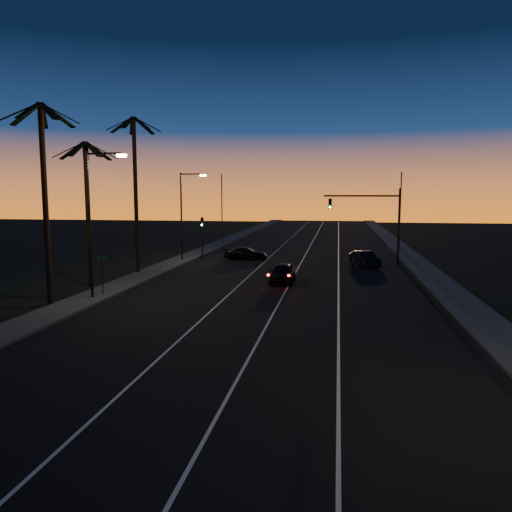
% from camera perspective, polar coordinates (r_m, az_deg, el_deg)
% --- Properties ---
extents(road, '(20.00, 170.00, 0.01)m').
position_cam_1_polar(road, '(38.91, 3.51, -2.48)').
color(road, black).
rests_on(road, ground).
extents(sidewalk_left, '(2.40, 170.00, 0.16)m').
position_cam_1_polar(sidewalk_left, '(41.54, -12.06, -1.91)').
color(sidewalk_left, '#333331').
rests_on(sidewalk_left, ground).
extents(sidewalk_right, '(2.40, 170.00, 0.16)m').
position_cam_1_polar(sidewalk_right, '(39.39, 19.96, -2.67)').
color(sidewalk_right, '#333331').
rests_on(sidewalk_right, ground).
extents(lane_stripe_left, '(0.12, 160.00, 0.01)m').
position_cam_1_polar(lane_stripe_left, '(39.32, -0.85, -2.35)').
color(lane_stripe_left, silver).
rests_on(lane_stripe_left, road).
extents(lane_stripe_mid, '(0.12, 160.00, 0.01)m').
position_cam_1_polar(lane_stripe_mid, '(38.86, 4.24, -2.48)').
color(lane_stripe_mid, silver).
rests_on(lane_stripe_mid, road).
extents(lane_stripe_right, '(0.12, 160.00, 0.01)m').
position_cam_1_polar(lane_stripe_right, '(38.72, 9.41, -2.59)').
color(lane_stripe_right, silver).
rests_on(lane_stripe_right, road).
extents(palm_near, '(4.25, 4.16, 11.53)m').
position_cam_1_polar(palm_near, '(30.93, -23.05, 7.66)').
color(palm_near, black).
rests_on(palm_near, ground).
extents(palm_mid, '(4.25, 4.16, 10.03)m').
position_cam_1_polar(palm_mid, '(36.43, -18.72, 6.39)').
color(palm_mid, black).
rests_on(palm_mid, ground).
extents(palm_far, '(4.25, 4.16, 12.53)m').
position_cam_1_polar(palm_far, '(41.44, -13.63, 8.48)').
color(palm_far, black).
rests_on(palm_far, ground).
extents(streetlight_left_near, '(2.55, 0.26, 9.00)m').
position_cam_1_polar(streetlight_left_near, '(31.74, -18.05, 4.68)').
color(streetlight_left_near, black).
rests_on(streetlight_left_near, ground).
extents(streetlight_left_far, '(2.55, 0.26, 8.50)m').
position_cam_1_polar(streetlight_left_far, '(48.44, -8.19, 5.36)').
color(streetlight_left_far, black).
rests_on(streetlight_left_far, ground).
extents(street_sign, '(0.70, 0.06, 2.60)m').
position_cam_1_polar(street_sign, '(33.01, -17.17, -1.60)').
color(street_sign, black).
rests_on(street_sign, ground).
extents(signal_mast, '(7.10, 0.41, 7.00)m').
position_cam_1_polar(signal_mast, '(48.31, 13.26, 4.91)').
color(signal_mast, black).
rests_on(signal_mast, ground).
extents(signal_post, '(0.28, 0.37, 4.20)m').
position_cam_1_polar(signal_post, '(50.11, -6.16, 2.96)').
color(signal_post, black).
rests_on(signal_post, ground).
extents(far_pole_left, '(0.14, 0.14, 9.00)m').
position_cam_1_polar(far_pole_left, '(64.93, -3.92, 5.34)').
color(far_pole_left, black).
rests_on(far_pole_left, ground).
extents(far_pole_right, '(0.14, 0.14, 9.00)m').
position_cam_1_polar(far_pole_right, '(60.63, 16.15, 4.95)').
color(far_pole_right, black).
rests_on(far_pole_right, ground).
extents(lead_car, '(1.70, 4.66, 1.42)m').
position_cam_1_polar(lead_car, '(36.65, 3.06, -1.93)').
color(lead_car, black).
rests_on(lead_car, road).
extents(right_car, '(2.77, 4.43, 1.38)m').
position_cam_1_polar(right_car, '(45.56, 12.34, -0.34)').
color(right_car, black).
rests_on(right_car, road).
extents(cross_car, '(4.34, 1.94, 1.24)m').
position_cam_1_polar(cross_car, '(49.31, -1.19, 0.29)').
color(cross_car, black).
rests_on(cross_car, road).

